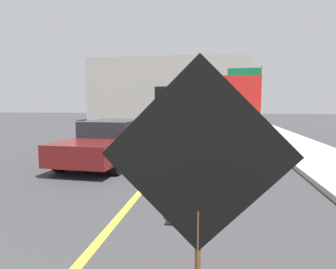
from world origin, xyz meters
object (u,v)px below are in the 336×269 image
highway_guide_sign (252,85)px  roadwork_sign (199,161)px  traffic_cone_near_sign (177,201)px  traffic_cone_far_lane (176,155)px  box_truck (229,105)px  arrow_board_trailer (172,136)px  pickup_car (113,141)px  traffic_cone_mid_lane (179,173)px  traffic_cone_curbside (175,145)px

highway_guide_sign → roadwork_sign: bearing=-97.7°
traffic_cone_near_sign → traffic_cone_far_lane: traffic_cone_near_sign is taller
box_truck → arrow_board_trailer: bearing=-114.9°
pickup_car → traffic_cone_mid_lane: size_ratio=8.14×
traffic_cone_near_sign → traffic_cone_curbside: traffic_cone_curbside is taller
traffic_cone_mid_lane → traffic_cone_far_lane: traffic_cone_far_lane is taller
traffic_cone_mid_lane → traffic_cone_far_lane: 2.32m
traffic_cone_near_sign → highway_guide_sign: bearing=80.2°
traffic_cone_curbside → pickup_car: bearing=-138.8°
arrow_board_trailer → traffic_cone_mid_lane: bearing=-80.6°
box_truck → pickup_car: 10.65m
arrow_board_trailer → traffic_cone_curbside: size_ratio=3.52×
roadwork_sign → traffic_cone_near_sign: bearing=101.3°
pickup_car → traffic_cone_curbside: (1.90, 1.67, -0.32)m
roadwork_sign → traffic_cone_curbside: (-1.33, 8.72, -1.09)m
box_truck → traffic_cone_far_lane: (-2.07, -10.03, -1.50)m
highway_guide_sign → box_truck: bearing=-109.1°
traffic_cone_near_sign → traffic_cone_curbside: 6.49m
traffic_cone_far_lane → highway_guide_sign: bearing=75.6°
roadwork_sign → arrow_board_trailer: arrow_board_trailer is taller
arrow_board_trailer → traffic_cone_near_sign: size_ratio=3.75×
highway_guide_sign → traffic_cone_mid_lane: (-3.73, -18.13, -3.11)m
pickup_car → traffic_cone_mid_lane: bearing=-46.0°
traffic_cone_mid_lane → traffic_cone_far_lane: (-0.34, 2.29, 0.01)m
roadwork_sign → box_truck: (1.03, 16.74, 0.36)m
traffic_cone_mid_lane → traffic_cone_curbside: traffic_cone_curbside is taller
roadwork_sign → traffic_cone_near_sign: 2.58m
roadwork_sign → traffic_cone_near_sign: roadwork_sign is taller
highway_guide_sign → traffic_cone_far_lane: 16.64m
traffic_cone_far_lane → traffic_cone_near_sign: bearing=-82.6°
box_truck → traffic_cone_mid_lane: bearing=-98.0°
arrow_board_trailer → highway_guide_sign: highway_guide_sign is taller
traffic_cone_mid_lane → traffic_cone_curbside: bearing=98.4°
box_truck → traffic_cone_far_lane: bearing=-101.6°
pickup_car → arrow_board_trailer: bearing=68.1°
arrow_board_trailer → highway_guide_sign: size_ratio=0.54×
traffic_cone_far_lane → box_truck: bearing=78.4°
roadwork_sign → highway_guide_sign: 22.84m
roadwork_sign → traffic_cone_mid_lane: size_ratio=3.62×
arrow_board_trailer → traffic_cone_curbside: arrow_board_trailer is taller
box_truck → traffic_cone_curbside: bearing=-106.4°
roadwork_sign → traffic_cone_curbside: bearing=98.7°
traffic_cone_far_lane → traffic_cone_curbside: size_ratio=0.87×
traffic_cone_near_sign → pickup_car: bearing=120.2°
box_truck → traffic_cone_far_lane: box_truck is taller
roadwork_sign → pickup_car: (-3.23, 7.05, -0.77)m
traffic_cone_near_sign → traffic_cone_curbside: bearing=97.7°
arrow_board_trailer → traffic_cone_mid_lane: (1.05, -6.35, -0.16)m
traffic_cone_mid_lane → arrow_board_trailer: bearing=99.4°
traffic_cone_near_sign → traffic_cone_far_lane: size_ratio=1.08×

